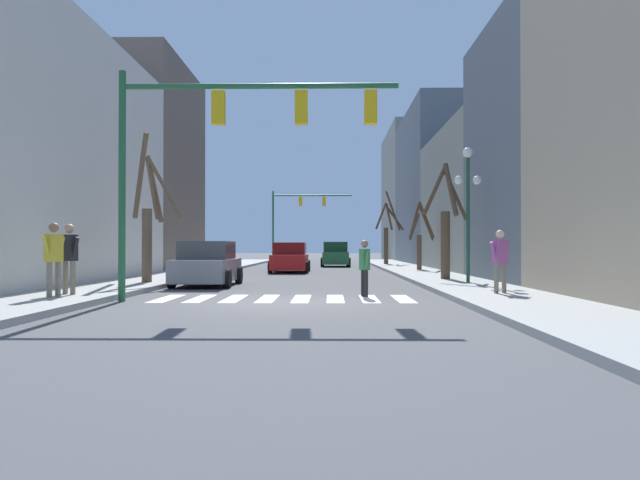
{
  "coord_description": "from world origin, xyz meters",
  "views": [
    {
      "loc": [
        1.21,
        -15.4,
        1.39
      ],
      "look_at": [
        0.49,
        29.41,
        1.87
      ],
      "focal_mm": 35.0,
      "sensor_mm": 36.0,
      "label": 1
    }
  ],
  "objects_px": {
    "street_tree_left_near": "(446,227)",
    "car_parked_right_far": "(290,258)",
    "pedestrian_crossing_street": "(500,256)",
    "pedestrian_near_right_corner": "(54,253)",
    "street_lamp_right_corner": "(468,187)",
    "pedestrian_on_right_sidewalk": "(69,253)",
    "traffic_signal_far": "(296,210)",
    "car_parked_left_near": "(207,265)",
    "street_tree_left_far": "(388,232)",
    "street_tree_left_mid": "(149,215)",
    "pedestrian_on_left_sidewalk": "(365,263)",
    "car_driving_toward_lane": "(335,255)",
    "traffic_signal_near": "(228,129)",
    "street_tree_right_near": "(419,236)"
  },
  "relations": [
    {
      "from": "pedestrian_on_left_sidewalk",
      "to": "pedestrian_crossing_street",
      "type": "bearing_deg",
      "value": -114.9
    },
    {
      "from": "car_parked_left_near",
      "to": "street_tree_left_far",
      "type": "bearing_deg",
      "value": -20.33
    },
    {
      "from": "pedestrian_near_right_corner",
      "to": "street_tree_left_far",
      "type": "relative_size",
      "value": 0.35
    },
    {
      "from": "car_parked_right_far",
      "to": "street_tree_left_near",
      "type": "height_order",
      "value": "street_tree_left_near"
    },
    {
      "from": "car_parked_right_far",
      "to": "car_driving_toward_lane",
      "type": "bearing_deg",
      "value": 165.66
    },
    {
      "from": "pedestrian_on_left_sidewalk",
      "to": "pedestrian_on_right_sidewalk",
      "type": "height_order",
      "value": "pedestrian_on_right_sidewalk"
    },
    {
      "from": "traffic_signal_near",
      "to": "street_lamp_right_corner",
      "type": "height_order",
      "value": "traffic_signal_near"
    },
    {
      "from": "car_parked_left_near",
      "to": "street_tree_left_mid",
      "type": "relative_size",
      "value": 0.81
    },
    {
      "from": "pedestrian_near_right_corner",
      "to": "street_tree_left_mid",
      "type": "bearing_deg",
      "value": 11.48
    },
    {
      "from": "car_parked_left_near",
      "to": "pedestrian_on_left_sidewalk",
      "type": "xyz_separation_m",
      "value": [
        5.31,
        -4.72,
        0.19
      ]
    },
    {
      "from": "car_parked_left_near",
      "to": "car_driving_toward_lane",
      "type": "bearing_deg",
      "value": -12.31
    },
    {
      "from": "car_driving_toward_lane",
      "to": "street_tree_left_near",
      "type": "distance_m",
      "value": 20.18
    },
    {
      "from": "car_parked_left_near",
      "to": "pedestrian_near_right_corner",
      "type": "distance_m",
      "value": 7.26
    },
    {
      "from": "pedestrian_on_right_sidewalk",
      "to": "street_tree_left_near",
      "type": "xyz_separation_m",
      "value": [
        11.24,
        7.9,
        0.93
      ]
    },
    {
      "from": "street_tree_left_near",
      "to": "car_driving_toward_lane",
      "type": "bearing_deg",
      "value": 101.68
    },
    {
      "from": "traffic_signal_near",
      "to": "street_tree_left_far",
      "type": "relative_size",
      "value": 1.34
    },
    {
      "from": "car_driving_toward_lane",
      "to": "pedestrian_on_right_sidewalk",
      "type": "xyz_separation_m",
      "value": [
        -7.16,
        -27.62,
        0.43
      ]
    },
    {
      "from": "car_parked_left_near",
      "to": "pedestrian_crossing_street",
      "type": "distance_m",
      "value": 10.37
    },
    {
      "from": "pedestrian_on_left_sidewalk",
      "to": "street_tree_left_mid",
      "type": "distance_m",
      "value": 8.92
    },
    {
      "from": "street_tree_right_near",
      "to": "street_tree_left_near",
      "type": "xyz_separation_m",
      "value": [
        -0.42,
        -10.2,
        0.17
      ]
    },
    {
      "from": "street_lamp_right_corner",
      "to": "car_parked_right_far",
      "type": "xyz_separation_m",
      "value": [
        -6.97,
        11.99,
        -2.7
      ]
    },
    {
      "from": "street_lamp_right_corner",
      "to": "car_parked_right_far",
      "type": "distance_m",
      "value": 14.13
    },
    {
      "from": "street_lamp_right_corner",
      "to": "pedestrian_near_right_corner",
      "type": "relative_size",
      "value": 2.57
    },
    {
      "from": "car_driving_toward_lane",
      "to": "pedestrian_on_right_sidewalk",
      "type": "distance_m",
      "value": 28.53
    },
    {
      "from": "pedestrian_crossing_street",
      "to": "car_driving_toward_lane",
      "type": "bearing_deg",
      "value": 68.39
    },
    {
      "from": "traffic_signal_far",
      "to": "street_lamp_right_corner",
      "type": "height_order",
      "value": "traffic_signal_far"
    },
    {
      "from": "pedestrian_crossing_street",
      "to": "street_tree_left_near",
      "type": "relative_size",
      "value": 0.38
    },
    {
      "from": "pedestrian_near_right_corner",
      "to": "pedestrian_on_right_sidewalk",
      "type": "relative_size",
      "value": 1.0
    },
    {
      "from": "street_tree_left_near",
      "to": "street_tree_left_far",
      "type": "distance_m",
      "value": 21.07
    },
    {
      "from": "pedestrian_crossing_street",
      "to": "street_tree_right_near",
      "type": "xyz_separation_m",
      "value": [
        0.34,
        17.5,
        0.84
      ]
    },
    {
      "from": "street_lamp_right_corner",
      "to": "street_tree_left_near",
      "type": "bearing_deg",
      "value": 98.8
    },
    {
      "from": "pedestrian_near_right_corner",
      "to": "street_tree_left_mid",
      "type": "distance_m",
      "value": 6.94
    },
    {
      "from": "traffic_signal_far",
      "to": "street_tree_left_mid",
      "type": "bearing_deg",
      "value": -95.31
    },
    {
      "from": "street_tree_left_near",
      "to": "car_parked_right_far",
      "type": "bearing_deg",
      "value": 124.2
    },
    {
      "from": "pedestrian_on_right_sidewalk",
      "to": "street_tree_left_far",
      "type": "height_order",
      "value": "street_tree_left_far"
    },
    {
      "from": "pedestrian_near_right_corner",
      "to": "traffic_signal_far",
      "type": "bearing_deg",
      "value": 9.43
    },
    {
      "from": "pedestrian_crossing_street",
      "to": "street_tree_left_far",
      "type": "bearing_deg",
      "value": 60.37
    },
    {
      "from": "pedestrian_crossing_street",
      "to": "pedestrian_near_right_corner",
      "type": "bearing_deg",
      "value": 157.14
    },
    {
      "from": "pedestrian_on_left_sidewalk",
      "to": "street_tree_left_mid",
      "type": "height_order",
      "value": "street_tree_left_mid"
    },
    {
      "from": "car_driving_toward_lane",
      "to": "pedestrian_crossing_street",
      "type": "distance_m",
      "value": 27.33
    },
    {
      "from": "street_lamp_right_corner",
      "to": "pedestrian_on_right_sidewalk",
      "type": "bearing_deg",
      "value": -153.98
    },
    {
      "from": "traffic_signal_far",
      "to": "pedestrian_on_right_sidewalk",
      "type": "height_order",
      "value": "traffic_signal_far"
    },
    {
      "from": "pedestrian_crossing_street",
      "to": "street_tree_left_near",
      "type": "xyz_separation_m",
      "value": [
        -0.08,
        7.3,
        1.02
      ]
    },
    {
      "from": "car_parked_right_far",
      "to": "pedestrian_on_left_sidewalk",
      "type": "height_order",
      "value": "car_parked_right_far"
    },
    {
      "from": "pedestrian_on_right_sidewalk",
      "to": "street_tree_left_far",
      "type": "bearing_deg",
      "value": -78.98
    },
    {
      "from": "pedestrian_crossing_street",
      "to": "pedestrian_on_right_sidewalk",
      "type": "bearing_deg",
      "value": 152.7
    },
    {
      "from": "traffic_signal_far",
      "to": "traffic_signal_near",
      "type": "bearing_deg",
      "value": -89.22
    },
    {
      "from": "car_driving_toward_lane",
      "to": "pedestrian_on_left_sidewalk",
      "type": "relative_size",
      "value": 2.65
    },
    {
      "from": "traffic_signal_far",
      "to": "street_tree_right_near",
      "type": "relative_size",
      "value": 1.95
    },
    {
      "from": "traffic_signal_near",
      "to": "street_tree_left_far",
      "type": "height_order",
      "value": "traffic_signal_near"
    }
  ]
}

